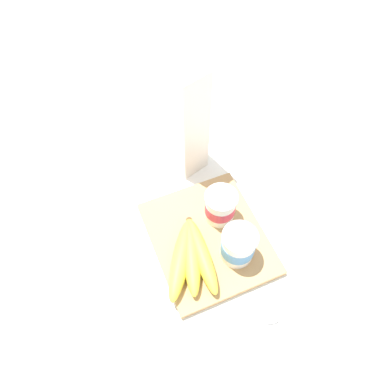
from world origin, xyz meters
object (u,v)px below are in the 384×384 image
yogurt_cup_front (220,206)px  spoon (258,320)px  cereal_box (174,111)px  cutting_board (208,238)px  yogurt_cup_back (238,245)px  banana_bunch (191,256)px

yogurt_cup_front → spoon: 0.25m
spoon → cereal_box: bearing=179.1°
cutting_board → spoon: (0.20, 0.02, -0.00)m
yogurt_cup_back → spoon: (0.14, -0.02, -0.06)m
yogurt_cup_front → yogurt_cup_back: (0.10, -0.01, 0.00)m
cutting_board → spoon: bearing=5.5°
cereal_box → spoon: (0.47, -0.01, -0.14)m
cutting_board → yogurt_cup_front: 0.08m
cereal_box → yogurt_cup_back: cereal_box is taller
cereal_box → yogurt_cup_back: 0.34m
yogurt_cup_front → cereal_box: bearing=-175.3°
cutting_board → yogurt_cup_back: (0.06, 0.04, 0.05)m
banana_bunch → cutting_board: bearing=123.0°
cutting_board → yogurt_cup_front: bearing=131.2°
cutting_board → yogurt_cup_front: size_ratio=3.42×
cutting_board → spoon: 0.20m
yogurt_cup_front → banana_bunch: (0.08, -0.10, -0.02)m
cutting_board → yogurt_cup_back: size_ratio=3.23×
yogurt_cup_front → spoon: (0.24, -0.03, -0.05)m
cereal_box → yogurt_cup_back: (0.33, 0.01, -0.09)m
cutting_board → banana_bunch: 0.07m
yogurt_cup_front → yogurt_cup_back: size_ratio=0.94×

